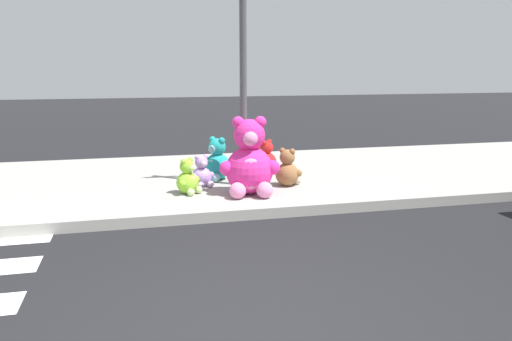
% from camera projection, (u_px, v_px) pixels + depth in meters
% --- Properties ---
extents(sidewalk, '(28.00, 4.40, 0.15)m').
position_uv_depth(sidewalk, '(177.00, 182.00, 8.64)').
color(sidewalk, '#9E9B93').
rests_on(sidewalk, ground_plane).
extents(sign_pole, '(0.56, 0.11, 3.20)m').
position_uv_depth(sign_pole, '(243.00, 78.00, 7.74)').
color(sign_pole, '#4C4C51').
rests_on(sign_pole, sidewalk).
extents(plush_pink_large, '(0.89, 0.80, 1.16)m').
position_uv_depth(plush_pink_large, '(250.00, 164.00, 7.43)').
color(plush_pink_large, '#F22D93').
rests_on(plush_pink_large, sidewalk).
extents(plush_brown, '(0.43, 0.44, 0.61)m').
position_uv_depth(plush_brown, '(288.00, 171.00, 8.01)').
color(plush_brown, olive).
rests_on(plush_brown, sidewalk).
extents(plush_red, '(0.42, 0.42, 0.59)m').
position_uv_depth(plush_red, '(266.00, 159.00, 9.04)').
color(plush_red, red).
rests_on(plush_red, sidewalk).
extents(plush_lime, '(0.38, 0.39, 0.54)m').
position_uv_depth(plush_lime, '(188.00, 180.00, 7.51)').
color(plush_lime, '#8CD133').
rests_on(plush_lime, sidewalk).
extents(plush_teal, '(0.52, 0.51, 0.72)m').
position_uv_depth(plush_teal, '(217.00, 163.00, 8.43)').
color(plush_teal, teal).
rests_on(plush_teal, sidewalk).
extents(plush_lavender, '(0.38, 0.36, 0.51)m').
position_uv_depth(plush_lavender, '(202.00, 174.00, 7.94)').
color(plush_lavender, '#B28CD8').
rests_on(plush_lavender, sidewalk).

